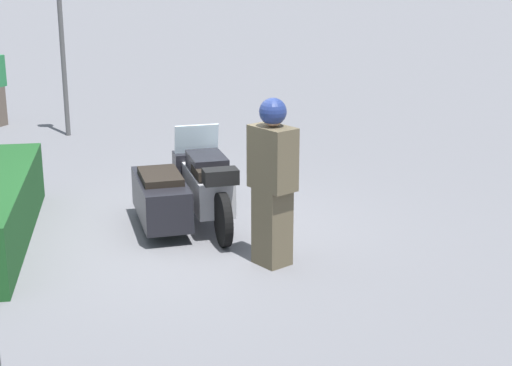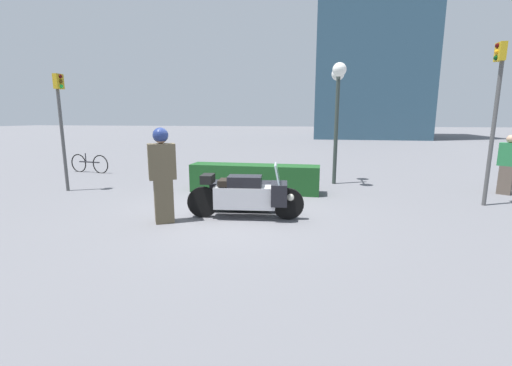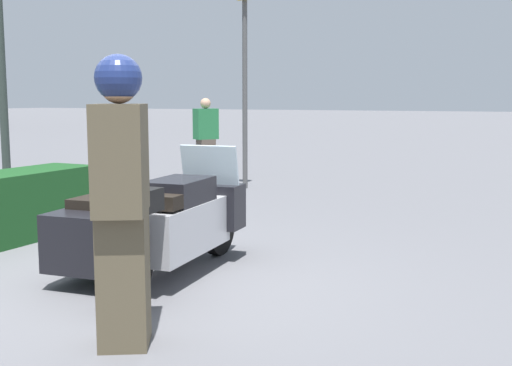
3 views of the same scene
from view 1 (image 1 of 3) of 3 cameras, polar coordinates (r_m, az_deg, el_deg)
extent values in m
plane|color=slate|center=(9.76, -5.32, -3.85)|extent=(160.00, 160.00, 0.00)
cylinder|color=black|center=(10.97, -4.51, 0.28)|extent=(0.66, 0.17, 0.65)
cylinder|color=black|center=(9.31, -2.41, -2.67)|extent=(0.66, 0.17, 0.65)
cylinder|color=black|center=(9.90, -6.84, -2.04)|extent=(0.52, 0.15, 0.51)
cube|color=#B7B7BC|center=(10.10, -3.56, -0.39)|extent=(1.30, 0.59, 0.45)
cube|color=black|center=(10.01, -3.59, 1.39)|extent=(0.73, 0.51, 0.24)
cube|color=black|center=(9.75, -3.24, 0.86)|extent=(0.55, 0.49, 0.12)
cube|color=black|center=(10.74, -4.35, 1.13)|extent=(0.38, 0.65, 0.44)
cube|color=silver|center=(10.60, -4.35, 3.23)|extent=(0.18, 0.60, 0.40)
sphere|color=white|center=(10.98, -4.57, 1.10)|extent=(0.18, 0.18, 0.18)
cube|color=black|center=(9.91, -6.92, -1.13)|extent=(1.47, 0.71, 0.50)
sphere|color=black|center=(10.47, -7.42, -0.03)|extent=(0.47, 0.47, 0.48)
cube|color=black|center=(9.82, -6.98, 0.49)|extent=(0.83, 0.56, 0.09)
cube|color=black|center=(9.26, -2.60, 0.49)|extent=(0.28, 0.43, 0.18)
cube|color=brown|center=(8.73, 1.19, -3.18)|extent=(0.47, 0.45, 0.88)
cube|color=brown|center=(8.50, 1.22, 1.84)|extent=(0.60, 0.53, 0.70)
sphere|color=tan|center=(8.39, 1.24, 4.93)|extent=(0.24, 0.24, 0.24)
sphere|color=navy|center=(8.38, 1.24, 5.21)|extent=(0.30, 0.30, 0.30)
cylinder|color=#4C4C4C|center=(15.18, -13.90, 9.50)|extent=(0.09, 0.09, 3.32)
camera|label=2|loc=(13.60, 25.57, 9.36)|focal=24.00mm
camera|label=3|loc=(6.56, 29.67, -1.37)|focal=45.00mm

